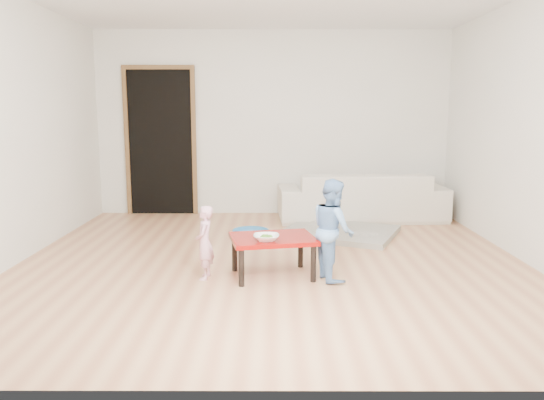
{
  "coord_description": "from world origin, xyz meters",
  "views": [
    {
      "loc": [
        0.01,
        -5.13,
        1.49
      ],
      "look_at": [
        0.0,
        -0.2,
        0.65
      ],
      "focal_mm": 35.0,
      "sensor_mm": 36.0,
      "label": 1
    }
  ],
  "objects_px": {
    "bowl": "(266,238)",
    "sofa": "(361,196)",
    "child_pink": "(205,243)",
    "basin": "(251,235)",
    "child_blue": "(333,229)",
    "red_table": "(273,256)"
  },
  "relations": [
    {
      "from": "sofa",
      "to": "child_blue",
      "type": "relative_size",
      "value": 2.5
    },
    {
      "from": "basin",
      "to": "child_pink",
      "type": "bearing_deg",
      "value": -104.26
    },
    {
      "from": "child_blue",
      "to": "basin",
      "type": "bearing_deg",
      "value": 15.91
    },
    {
      "from": "bowl",
      "to": "sofa",
      "type": "bearing_deg",
      "value": 64.93
    },
    {
      "from": "sofa",
      "to": "basin",
      "type": "distance_m",
      "value": 1.94
    },
    {
      "from": "child_pink",
      "to": "child_blue",
      "type": "distance_m",
      "value": 1.14
    },
    {
      "from": "child_pink",
      "to": "basin",
      "type": "bearing_deg",
      "value": 167.33
    },
    {
      "from": "sofa",
      "to": "bowl",
      "type": "height_order",
      "value": "sofa"
    },
    {
      "from": "sofa",
      "to": "child_pink",
      "type": "height_order",
      "value": "child_pink"
    },
    {
      "from": "red_table",
      "to": "child_blue",
      "type": "bearing_deg",
      "value": -6.9
    },
    {
      "from": "red_table",
      "to": "child_pink",
      "type": "bearing_deg",
      "value": -173.65
    },
    {
      "from": "child_blue",
      "to": "basin",
      "type": "xyz_separation_m",
      "value": [
        -0.79,
        1.37,
        -0.38
      ]
    },
    {
      "from": "red_table",
      "to": "child_pink",
      "type": "relative_size",
      "value": 1.12
    },
    {
      "from": "child_pink",
      "to": "child_blue",
      "type": "xyz_separation_m",
      "value": [
        1.14,
        0.0,
        0.12
      ]
    },
    {
      "from": "bowl",
      "to": "child_blue",
      "type": "xyz_separation_m",
      "value": [
        0.59,
        0.09,
        0.05
      ]
    },
    {
      "from": "child_pink",
      "to": "basin",
      "type": "distance_m",
      "value": 1.44
    },
    {
      "from": "child_pink",
      "to": "basin",
      "type": "relative_size",
      "value": 1.56
    },
    {
      "from": "bowl",
      "to": "basin",
      "type": "relative_size",
      "value": 0.53
    },
    {
      "from": "bowl",
      "to": "child_pink",
      "type": "distance_m",
      "value": 0.56
    },
    {
      "from": "bowl",
      "to": "basin",
      "type": "bearing_deg",
      "value": 97.79
    },
    {
      "from": "child_pink",
      "to": "sofa",
      "type": "bearing_deg",
      "value": 146.91
    },
    {
      "from": "bowl",
      "to": "child_blue",
      "type": "relative_size",
      "value": 0.25
    }
  ]
}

